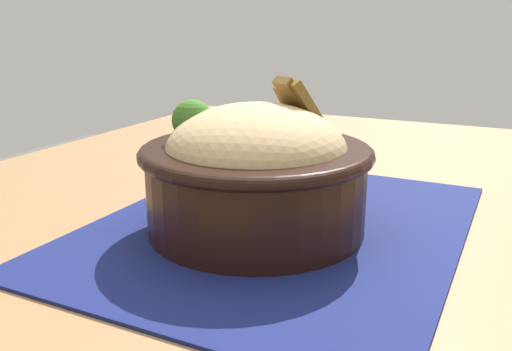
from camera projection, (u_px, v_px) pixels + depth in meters
name	position (u px, v px, depth m)	size (l,w,h in m)	color
table	(299.00, 283.00, 0.55)	(1.13, 0.88, 0.75)	olive
placemat	(280.00, 225.00, 0.51)	(0.40, 0.31, 0.00)	#11194C
bowl	(256.00, 170.00, 0.48)	(0.20, 0.20, 0.13)	black
fork	(289.00, 193.00, 0.59)	(0.03, 0.14, 0.00)	#BEBEBE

